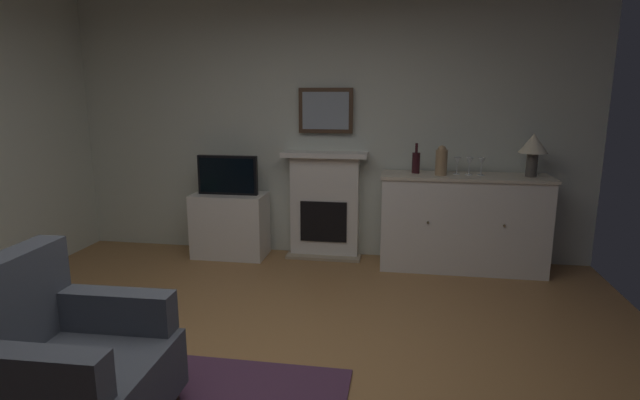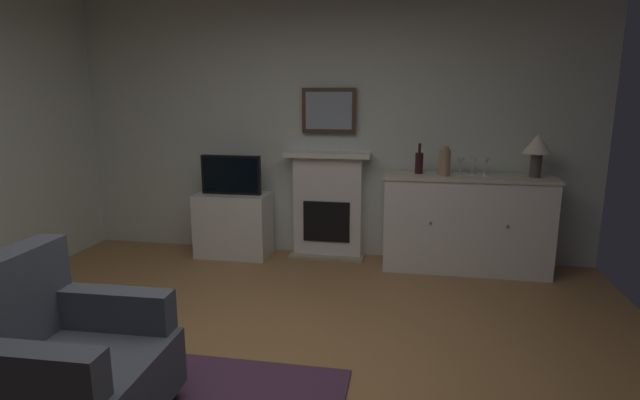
% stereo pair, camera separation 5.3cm
% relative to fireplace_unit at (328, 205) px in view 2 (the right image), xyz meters
% --- Properties ---
extents(wall_rear, '(5.39, 0.06, 2.94)m').
position_rel_fireplace_unit_xyz_m(wall_rear, '(-0.03, 0.13, 0.92)').
color(wall_rear, silver).
rests_on(wall_rear, ground_plane).
extents(fireplace_unit, '(0.87, 0.30, 1.10)m').
position_rel_fireplace_unit_xyz_m(fireplace_unit, '(0.00, 0.00, 0.00)').
color(fireplace_unit, white).
rests_on(fireplace_unit, ground_plane).
extents(framed_picture, '(0.55, 0.04, 0.45)m').
position_rel_fireplace_unit_xyz_m(framed_picture, '(0.00, 0.05, 0.96)').
color(framed_picture, '#473323').
extents(sideboard_cabinet, '(1.57, 0.49, 0.93)m').
position_rel_fireplace_unit_xyz_m(sideboard_cabinet, '(1.37, -0.18, -0.08)').
color(sideboard_cabinet, white).
rests_on(sideboard_cabinet, ground_plane).
extents(table_lamp, '(0.26, 0.26, 0.40)m').
position_rel_fireplace_unit_xyz_m(table_lamp, '(1.95, -0.18, 0.66)').
color(table_lamp, '#4C4742').
rests_on(table_lamp, sideboard_cabinet).
extents(wine_bottle, '(0.08, 0.08, 0.29)m').
position_rel_fireplace_unit_xyz_m(wine_bottle, '(0.91, -0.14, 0.48)').
color(wine_bottle, '#331419').
rests_on(wine_bottle, sideboard_cabinet).
extents(wine_glass_left, '(0.07, 0.07, 0.16)m').
position_rel_fireplace_unit_xyz_m(wine_glass_left, '(1.29, -0.14, 0.50)').
color(wine_glass_left, silver).
rests_on(wine_glass_left, sideboard_cabinet).
extents(wine_glass_center, '(0.07, 0.07, 0.16)m').
position_rel_fireplace_unit_xyz_m(wine_glass_center, '(1.40, -0.15, 0.50)').
color(wine_glass_center, silver).
rests_on(wine_glass_center, sideboard_cabinet).
extents(wine_glass_right, '(0.07, 0.07, 0.16)m').
position_rel_fireplace_unit_xyz_m(wine_glass_right, '(1.51, -0.16, 0.50)').
color(wine_glass_right, silver).
rests_on(wine_glass_right, sideboard_cabinet).
extents(vase_decorative, '(0.11, 0.11, 0.28)m').
position_rel_fireplace_unit_xyz_m(vase_decorative, '(1.14, -0.23, 0.52)').
color(vase_decorative, '#9E7F5B').
rests_on(vase_decorative, sideboard_cabinet).
extents(tv_cabinet, '(0.75, 0.42, 0.66)m').
position_rel_fireplace_unit_xyz_m(tv_cabinet, '(-0.97, -0.16, -0.22)').
color(tv_cabinet, white).
rests_on(tv_cabinet, ground_plane).
extents(tv_set, '(0.62, 0.07, 0.40)m').
position_rel_fireplace_unit_xyz_m(tv_set, '(-0.98, -0.19, 0.32)').
color(tv_set, black).
rests_on(tv_set, tv_cabinet).
extents(armchair, '(0.83, 0.80, 0.92)m').
position_rel_fireplace_unit_xyz_m(armchair, '(-0.82, -3.01, -0.17)').
color(armchair, '#474C56').
rests_on(armchair, ground_plane).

